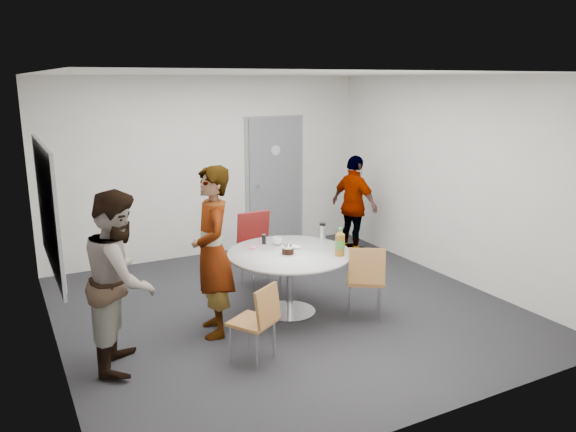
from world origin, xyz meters
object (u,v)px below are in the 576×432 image
table (292,260)px  person_right (354,205)px  chair_near_right (366,275)px  chair_far (257,242)px  person_left (121,279)px  whiteboard (48,208)px  person_main (213,252)px  door (275,182)px  chair_near_left (259,317)px

table → person_right: 2.50m
chair_near_right → person_right: size_ratio=0.57×
chair_far → person_left: person_left is taller
whiteboard → person_right: 4.64m
whiteboard → table: whiteboard is taller
whiteboard → person_main: 1.65m
door → whiteboard: door is taller
table → chair_near_left: size_ratio=1.81×
door → whiteboard: size_ratio=1.12×
person_left → person_main: bearing=-56.6°
whiteboard → person_right: (4.41, 1.25, -0.68)m
table → chair_near_left: table is taller
door → person_right: size_ratio=1.39×
chair_near_right → person_left: (-2.60, 0.25, 0.31)m
table → person_left: size_ratio=0.84×
door → person_right: bearing=-50.5°
chair_near_right → whiteboard: bearing=-163.2°
door → person_right: 1.36m
chair_near_right → table: bearing=171.0°
table → person_main: bearing=-175.4°
chair_far → person_main: 1.50m
chair_far → person_main: size_ratio=0.54×
whiteboard → door: bearing=32.7°
door → table: door is taller
whiteboard → chair_near_left: 2.27m
person_main → chair_near_right: bearing=84.6°
chair_near_left → chair_near_right: size_ratio=0.90×
chair_near_right → chair_near_left: bearing=-134.4°
whiteboard → chair_near_left: whiteboard is taller
table → door: bearing=67.5°
person_main → chair_far: bearing=148.2°
table → person_right: size_ratio=0.92×
chair_far → person_right: bearing=-162.6°
chair_near_left → chair_far: size_ratio=0.80×
door → person_right: (0.85, -1.03, -0.26)m
person_right → chair_near_left: bearing=120.2°
door → person_left: 4.23m
person_main → whiteboard: bearing=-93.9°
door → chair_near_right: (-0.45, -3.17, -0.50)m
whiteboard → person_right: bearing=15.8°
person_left → person_right: (3.90, 1.89, -0.08)m
chair_far → person_left: (-1.99, -1.31, 0.25)m
person_main → table: bearing=105.9°
door → person_left: bearing=-136.2°
door → chair_far: size_ratio=2.18×
door → person_left: size_ratio=1.26×
chair_far → chair_near_left: bearing=66.0°
door → person_main: door is taller
chair_far → person_left: size_ratio=0.58×
chair_near_left → chair_far: bearing=34.1°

